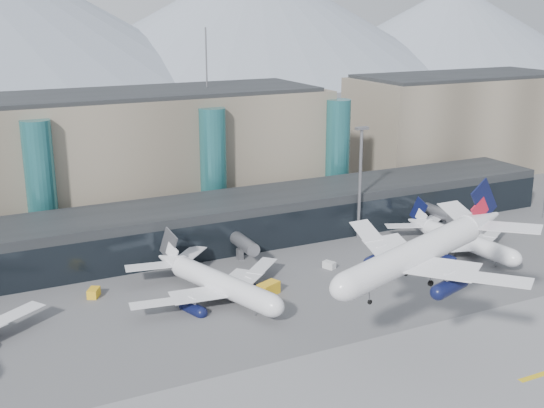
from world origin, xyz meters
The scene contains 15 objects.
ground centered at (0.00, 0.00, 0.00)m, with size 900.00×900.00×0.00m, color #515154.
concourse centered at (-0.02, 57.73, 4.97)m, with size 170.00×27.00×10.00m.
terminal_main centered at (-25.00, 90.00, 15.44)m, with size 130.00×30.00×31.00m.
terminal_east centered at (95.00, 90.00, 15.44)m, with size 70.00×30.00×31.00m.
teal_towers centered at (-14.99, 74.01, 14.01)m, with size 116.40×19.40×46.00m.
mountain_ridge centered at (15.97, 380.00, 45.74)m, with size 910.00×400.00×110.00m.
lightmast_mid centered at (30.00, 48.00, 14.42)m, with size 3.00×1.20×25.60m.
hero_jet centered at (9.00, -1.82, 17.84)m, with size 35.80×35.50×11.58m.
jet_parked_mid centered at (-12.37, 32.37, 4.33)m, with size 33.82×35.67×11.45m.
jet_parked_right centered at (43.92, 31.34, 4.00)m, with size 32.67×32.40×10.57m.
veh_b centered at (-31.66, 41.07, 0.82)m, with size 2.83×1.74×1.63m, color gold.
veh_c centered at (24.00, 28.42, 1.00)m, with size 3.58×1.89×1.99m, color #49494E.
veh_d centered at (31.76, 42.13, 0.80)m, with size 2.81×1.50×1.60m, color silver.
veh_g centered at (14.12, 34.27, 0.72)m, with size 2.47×1.44×1.44m, color silver.
veh_h centered at (-2.69, 27.81, 1.18)m, with size 4.27×2.25×2.36m, color gold.
Camera 1 is at (-53.16, -76.07, 50.72)m, focal length 45.00 mm.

